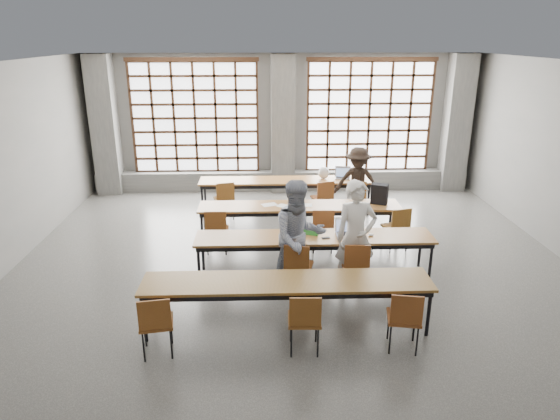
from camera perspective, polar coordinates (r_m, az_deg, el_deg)
The scene contains 38 objects.
floor at distance 8.49m, azimuth 1.77°, elevation -8.18°, with size 11.00×11.00×0.00m, color #4C4C4A.
ceiling at distance 7.53m, azimuth 2.06°, elevation 16.14°, with size 11.00×11.00×0.00m, color silver.
wall_back at distance 13.19m, azimuth 0.28°, elevation 9.92°, with size 10.00×10.00×0.00m, color slate.
column_left at distance 13.50m, azimuth -19.38°, elevation 9.06°, with size 0.60×0.55×3.50m, color #555553.
column_mid at distance 12.92m, azimuth 0.33°, elevation 9.72°, with size 0.60×0.55×3.50m, color #555553.
column_right at distance 13.85m, azimuth 19.53°, elevation 9.28°, with size 0.60×0.55×3.50m, color #555553.
window_left at distance 13.19m, azimuth -9.68°, elevation 10.31°, with size 3.32×0.12×3.00m.
window_right at distance 13.37m, azimuth 10.13°, elevation 10.40°, with size 3.32×0.12×3.00m.
sill_ledge at distance 13.33m, azimuth 0.30°, elevation 3.41°, with size 9.80×0.35×0.50m, color #555553.
desk_row_a at distance 11.67m, azimuth 0.62°, elevation 3.18°, with size 4.00×0.70×0.73m.
desk_row_b at distance 9.93m, azimuth 2.24°, elevation 0.20°, with size 4.00×0.70×0.73m.
desk_row_c at distance 8.43m, azimuth 3.94°, elevation -3.41°, with size 4.00×0.70×0.73m.
desk_row_d at distance 6.96m, azimuth 0.79°, elevation -8.55°, with size 4.00×0.70×0.73m.
chair_back_left at distance 11.13m, azimuth -6.35°, elevation 1.56°, with size 0.51×0.52×0.88m.
chair_back_mid at distance 11.18m, azimuth 4.98°, elevation 1.69°, with size 0.52×0.52×0.88m.
chair_back_right at distance 11.30m, azimuth 8.82°, elevation 1.71°, with size 0.50×0.50×0.88m.
chair_mid_left at distance 9.39m, azimuth -7.27°, elevation -1.91°, with size 0.43×0.43×0.88m.
chair_mid_centre at distance 9.42m, azimuth 4.91°, elevation -1.76°, with size 0.44×0.45×0.88m.
chair_mid_right at distance 9.70m, azimuth 13.30°, elevation -1.61°, with size 0.51×0.51×0.88m.
chair_front_left at distance 7.89m, azimuth 2.05°, elevation -6.08°, with size 0.51×0.52×0.88m.
chair_front_right at distance 8.00m, azimuth 8.66°, elevation -5.92°, with size 0.44×0.44×0.88m.
chair_near_left at distance 6.62m, azimuth -14.03°, elevation -12.08°, with size 0.48×0.49×0.88m.
chair_near_mid at distance 6.49m, azimuth 2.84°, elevation -12.12°, with size 0.44×0.44×0.88m.
chair_near_right at distance 6.72m, azimuth 14.09°, elevation -11.56°, with size 0.49×0.49×0.88m.
student_male at distance 7.96m, azimuth 8.65°, elevation -3.05°, with size 0.67×0.44×1.83m, color silver.
student_female at distance 7.85m, azimuth 2.17°, elevation -3.11°, with size 0.90×0.70×1.85m, color #19264D.
student_back at distance 11.35m, azimuth 8.85°, elevation 3.15°, with size 1.03×0.59×1.59m, color black.
laptop_front at distance 8.56m, azimuth 7.56°, elevation -2.27°, with size 0.36×0.30×0.26m.
laptop_back at distance 11.88m, azimuth 7.17°, elevation 3.96°, with size 0.40×0.35×0.26m.
mouse at distance 8.53m, azimuth 10.34°, elevation -2.80°, with size 0.10×0.06×0.04m, color silver.
green_box at distance 8.46m, azimuth 3.57°, elevation -2.52°, with size 0.25×0.09×0.09m, color #2E8E31.
phone at distance 8.33m, azimuth 5.26°, elevation -3.19°, with size 0.13×0.06×0.01m, color black.
paper_sheet_a at distance 9.93m, azimuth -1.23°, elevation 0.62°, with size 0.30×0.21×0.00m, color silver.
paper_sheet_b at distance 9.84m, azimuth 0.53°, elevation 0.45°, with size 0.30×0.21×0.00m, color silver.
paper_sheet_c at distance 9.91m, azimuth 2.83°, elevation 0.57°, with size 0.30×0.21×0.00m, color white.
backpack at distance 10.13m, azimuth 11.31°, elevation 1.82°, with size 0.32×0.20×0.40m, color black.
plastic_bag at distance 11.74m, azimuth 5.02°, elevation 4.26°, with size 0.26×0.21×0.29m, color white.
red_pouch at distance 6.70m, azimuth -13.98°, elevation -12.00°, with size 0.20×0.08×0.06m, color red.
Camera 1 is at (-0.53, -7.50, 3.93)m, focal length 32.00 mm.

